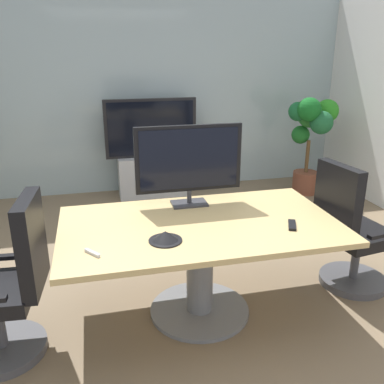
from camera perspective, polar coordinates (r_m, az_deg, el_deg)
ground_plane at (r=3.51m, az=-0.83°, el=-14.45°), size 6.85×6.85×0.00m
wall_back_glass_partition at (r=5.84m, az=-7.41°, el=13.00°), size 5.82×0.10×2.64m
conference_table at (r=3.09m, az=1.09°, el=-7.47°), size 1.98×1.12×0.75m
office_chair_left at (r=2.99m, az=-23.56°, el=-12.45°), size 0.61×0.59×1.09m
office_chair_right at (r=3.70m, az=20.67°, el=-5.76°), size 0.62×0.60×1.09m
tv_monitor at (r=3.25m, az=-0.42°, el=4.28°), size 0.84×0.18×0.64m
wall_display_unit at (r=5.67m, az=-5.49°, el=3.84°), size 1.20×0.36×1.31m
potted_plant at (r=5.85m, az=15.93°, el=8.16°), size 0.71×0.59×1.33m
conference_phone at (r=2.73m, az=-3.65°, el=-6.09°), size 0.22×0.22×0.07m
remote_control at (r=3.03m, az=13.47°, el=-4.39°), size 0.12×0.18×0.02m
whiteboard_marker at (r=2.64m, az=-13.42°, el=-8.07°), size 0.09×0.12×0.02m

